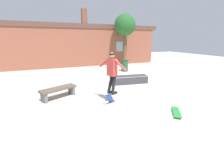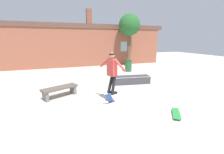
% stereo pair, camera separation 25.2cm
% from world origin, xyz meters
% --- Properties ---
extents(ground_plane, '(40.00, 40.00, 0.00)m').
position_xyz_m(ground_plane, '(0.00, 0.00, 0.00)').
color(ground_plane, beige).
extents(building_backdrop, '(15.15, 0.52, 4.89)m').
position_xyz_m(building_backdrop, '(0.00, 9.16, 1.93)').
color(building_backdrop, '#93513D').
rests_on(building_backdrop, ground_plane).
extents(tree_right, '(1.85, 1.85, 4.51)m').
position_xyz_m(tree_right, '(3.54, 7.98, 3.49)').
color(tree_right, brown).
rests_on(tree_right, ground_plane).
extents(park_bench, '(1.51, 1.04, 0.44)m').
position_xyz_m(park_bench, '(-2.46, 1.93, 0.32)').
color(park_bench, brown).
rests_on(park_bench, ground_plane).
extents(skate_ledge, '(2.10, 0.85, 0.42)m').
position_xyz_m(skate_ledge, '(1.24, 2.75, 0.21)').
color(skate_ledge, '#38383D').
rests_on(skate_ledge, ground_plane).
extents(trash_bin, '(0.53, 0.53, 0.87)m').
position_xyz_m(trash_bin, '(2.51, 5.79, 0.45)').
color(trash_bin, '#235633').
rests_on(trash_bin, ground_plane).
extents(skater, '(0.62, 1.26, 1.55)m').
position_xyz_m(skater, '(-0.58, 0.69, 1.28)').
color(skater, '#B23833').
extents(skateboard_flipping, '(0.57, 0.50, 0.73)m').
position_xyz_m(skateboard_flipping, '(-0.68, 0.60, 0.15)').
color(skateboard_flipping, '#2D519E').
extents(skateboard_resting, '(0.64, 0.76, 0.08)m').
position_xyz_m(skateboard_resting, '(1.02, -0.96, 0.07)').
color(skateboard_resting, '#237F38').
rests_on(skateboard_resting, ground_plane).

